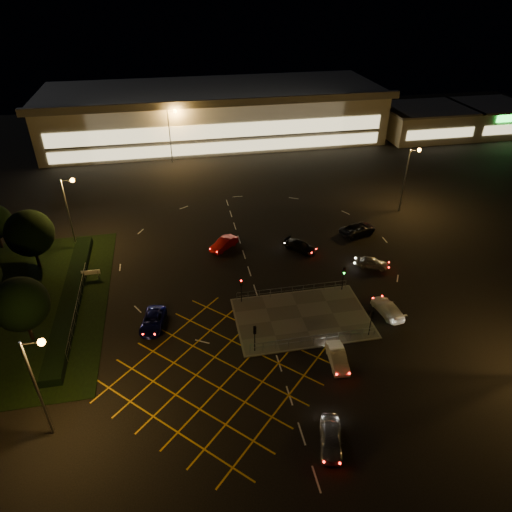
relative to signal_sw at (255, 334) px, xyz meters
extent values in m
plane|color=black|center=(4.00, 5.99, -2.37)|extent=(180.00, 180.00, 0.00)
cube|color=#4C4944|center=(6.00, 3.99, -2.31)|extent=(14.00, 9.00, 0.12)
cube|color=black|center=(-24.00, 11.99, -2.33)|extent=(18.00, 30.00, 0.08)
cube|color=black|center=(-19.00, 11.99, -1.87)|extent=(2.00, 26.00, 1.00)
cube|color=beige|center=(4.00, 67.99, 2.63)|extent=(70.00, 25.00, 10.00)
cube|color=slate|center=(4.00, 67.99, 7.83)|extent=(72.00, 26.50, 0.60)
cube|color=#FFEAA5|center=(4.00, 55.44, 2.63)|extent=(66.00, 0.20, 3.00)
cube|color=#FFEAA5|center=(4.00, 55.44, -0.57)|extent=(66.00, 0.20, 2.20)
cube|color=beige|center=(50.00, 59.99, 0.63)|extent=(18.00, 14.00, 6.00)
cube|color=slate|center=(50.00, 59.99, 3.78)|extent=(18.80, 14.80, 0.40)
cube|color=#FFEAA5|center=(50.00, 52.94, 0.23)|extent=(15.30, 0.20, 2.00)
cube|color=beige|center=(66.00, 59.99, 0.63)|extent=(14.00, 14.00, 6.00)
cube|color=slate|center=(66.00, 59.99, 3.78)|extent=(14.80, 14.80, 0.40)
cube|color=#FFEAA5|center=(66.00, 52.94, 0.23)|extent=(11.90, 0.20, 2.00)
cube|color=#19E533|center=(66.00, 52.84, 2.63)|extent=(7.00, 0.30, 1.40)
cylinder|color=slate|center=(-18.00, -6.01, 2.63)|extent=(0.20, 0.20, 10.00)
cylinder|color=slate|center=(-17.30, -6.01, 7.43)|extent=(1.40, 0.12, 0.12)
sphere|color=orange|center=(-16.60, -6.01, 7.38)|extent=(0.56, 0.56, 0.56)
cylinder|color=slate|center=(-20.00, 23.99, 2.63)|extent=(0.20, 0.20, 10.00)
cylinder|color=slate|center=(-19.30, 23.99, 7.43)|extent=(1.40, 0.12, 0.12)
sphere|color=orange|center=(-18.60, 23.99, 7.38)|extent=(0.56, 0.56, 0.56)
cylinder|color=slate|center=(28.00, 25.99, 2.63)|extent=(0.20, 0.20, 10.00)
cylinder|color=slate|center=(28.70, 25.99, 7.43)|extent=(1.40, 0.12, 0.12)
sphere|color=orange|center=(29.40, 25.99, 7.38)|extent=(0.56, 0.56, 0.56)
cylinder|color=slate|center=(-6.00, 53.99, 2.63)|extent=(0.20, 0.20, 10.00)
cylinder|color=slate|center=(-5.30, 53.99, 7.43)|extent=(1.40, 0.12, 0.12)
sphere|color=orange|center=(-4.60, 53.99, 7.38)|extent=(0.56, 0.56, 0.56)
cylinder|color=slate|center=(34.00, 55.99, 2.63)|extent=(0.20, 0.20, 10.00)
cylinder|color=slate|center=(34.70, 55.99, 7.43)|extent=(1.40, 0.12, 0.12)
sphere|color=orange|center=(35.40, 55.99, 7.38)|extent=(0.56, 0.56, 0.56)
cylinder|color=black|center=(0.00, -0.01, -0.75)|extent=(0.10, 0.10, 3.00)
cube|color=black|center=(0.00, -0.01, 0.45)|extent=(0.28, 0.18, 0.90)
sphere|color=#19FF33|center=(0.00, 0.12, 0.45)|extent=(0.16, 0.16, 0.16)
cylinder|color=black|center=(12.00, -0.01, -0.75)|extent=(0.10, 0.10, 3.00)
cube|color=black|center=(12.00, -0.01, 0.45)|extent=(0.28, 0.18, 0.90)
sphere|color=#19FF33|center=(12.00, 0.12, 0.45)|extent=(0.16, 0.16, 0.16)
cylinder|color=black|center=(0.00, 7.99, -0.75)|extent=(0.10, 0.10, 3.00)
cube|color=black|center=(0.00, 7.99, 0.45)|extent=(0.28, 0.18, 0.90)
sphere|color=#FF0C0C|center=(0.00, 7.86, 0.45)|extent=(0.16, 0.16, 0.16)
cylinder|color=black|center=(12.00, 7.99, -0.75)|extent=(0.10, 0.10, 3.00)
cube|color=black|center=(12.00, 7.99, 0.45)|extent=(0.28, 0.18, 0.90)
sphere|color=#19FF33|center=(12.00, 7.86, 0.45)|extent=(0.16, 0.16, 0.16)
cylinder|color=black|center=(-24.00, 19.99, -0.93)|extent=(0.36, 0.36, 2.88)
sphere|color=black|center=(-24.00, 19.99, 2.59)|extent=(5.76, 5.76, 5.76)
cylinder|color=black|center=(-30.00, 25.99, -1.20)|extent=(0.36, 0.36, 2.34)
cylinder|color=black|center=(-22.00, 5.99, -1.02)|extent=(0.36, 0.36, 2.70)
sphere|color=black|center=(-22.00, 5.99, 2.28)|extent=(5.40, 5.40, 5.40)
imported|color=#B5B7BD|center=(3.97, -11.36, -1.62)|extent=(2.95, 4.71, 1.49)
imported|color=silver|center=(7.49, -3.01, -1.66)|extent=(1.89, 4.39, 1.41)
imported|color=#0D0F4F|center=(-9.86, 5.83, -1.69)|extent=(3.16, 5.19, 1.35)
imported|color=black|center=(9.61, 17.60, -1.72)|extent=(4.34, 4.51, 1.29)
imported|color=#B9BDC1|center=(17.40, 11.97, -1.69)|extent=(4.26, 3.17, 1.35)
imported|color=maroon|center=(-0.38, 20.06, -1.64)|extent=(4.35, 4.10, 1.46)
imported|color=black|center=(18.89, 20.42, -1.61)|extent=(5.99, 4.24, 1.52)
imported|color=silver|center=(15.43, 3.04, -1.67)|extent=(2.56, 5.00, 1.39)
camera|label=1|loc=(-6.19, -32.51, 29.96)|focal=32.00mm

